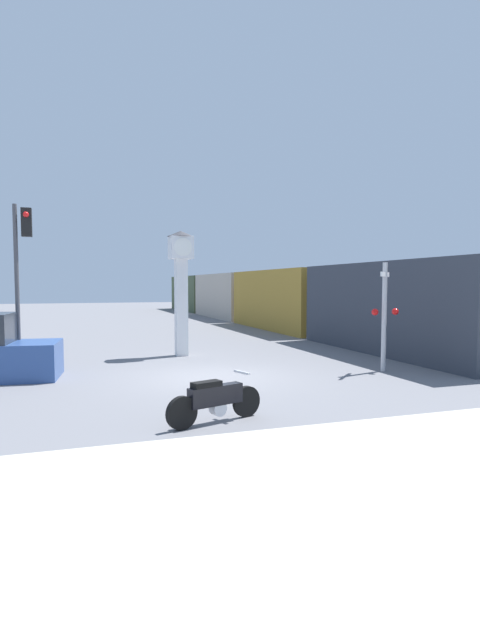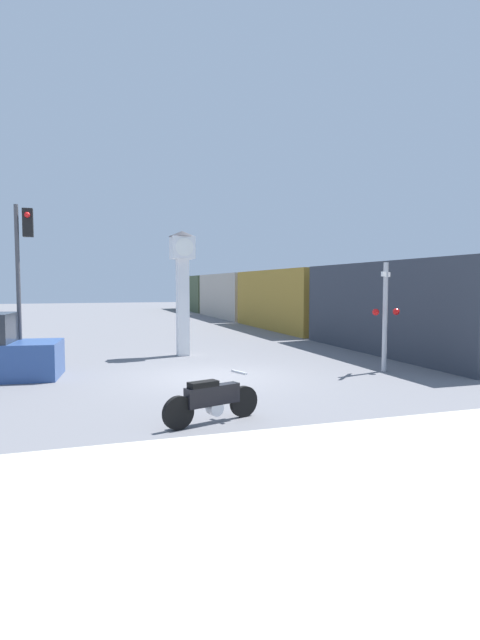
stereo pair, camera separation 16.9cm
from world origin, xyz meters
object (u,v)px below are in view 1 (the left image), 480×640
(clock_tower, at_px, (181,274))
(railroad_crossing_signal, at_px, (384,312))
(motorcycle, at_px, (215,400))
(traffic_light, at_px, (21,259))
(freight_train, at_px, (252,297))

(clock_tower, height_order, railroad_crossing_signal, clock_tower)
(motorcycle, distance_m, traffic_light, 8.18)
(traffic_light, bearing_deg, motorcycle, -60.25)
(railroad_crossing_signal, bearing_deg, motorcycle, -148.96)
(motorcycle, relative_size, clock_tower, 0.44)
(motorcycle, xyz_separation_m, freight_train, (9.27, 23.32, 1.26))
(freight_train, relative_size, traffic_light, 8.91)
(freight_train, xyz_separation_m, railroad_crossing_signal, (-2.99, -19.54, 0.07))
(clock_tower, bearing_deg, motorcycle, -98.10)
(railroad_crossing_signal, bearing_deg, clock_tower, 134.16)
(freight_train, height_order, traffic_light, traffic_light)
(traffic_light, distance_m, railroad_crossing_signal, 10.59)
(traffic_light, bearing_deg, freight_train, 51.91)
(freight_train, xyz_separation_m, traffic_light, (-13.07, -16.67, 1.59))
(clock_tower, xyz_separation_m, traffic_light, (-5.07, -2.28, 0.34))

